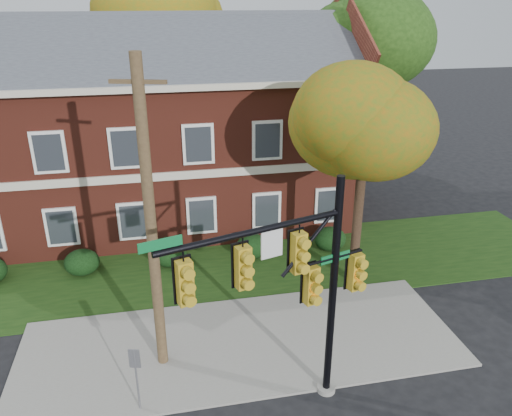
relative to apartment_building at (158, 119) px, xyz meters
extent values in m
plane|color=black|center=(2.00, -11.95, -4.99)|extent=(120.00, 120.00, 0.00)
cube|color=gray|center=(2.00, -10.95, -4.95)|extent=(14.00, 5.00, 0.08)
cube|color=#193811|center=(2.00, -5.95, -4.97)|extent=(30.00, 6.00, 0.04)
cube|color=maroon|center=(0.00, 0.05, -1.49)|extent=(18.00, 8.00, 7.00)
cube|color=beige|center=(0.00, 0.05, 2.13)|extent=(18.80, 8.80, 0.24)
cube|color=beige|center=(0.00, -3.98, -1.49)|extent=(18.00, 0.12, 0.35)
ellipsoid|color=black|center=(-3.50, -5.25, -4.46)|extent=(1.40, 1.26, 1.05)
ellipsoid|color=black|center=(0.00, -5.25, -4.46)|extent=(1.40, 1.26, 1.05)
ellipsoid|color=black|center=(3.50, -5.25, -4.46)|extent=(1.40, 1.26, 1.05)
ellipsoid|color=black|center=(7.00, -5.25, -4.46)|extent=(1.40, 1.26, 1.05)
cylinder|color=black|center=(7.00, -7.95, -2.11)|extent=(0.36, 0.36, 5.76)
ellipsoid|color=#A75B0E|center=(7.00, -7.95, 1.49)|extent=(4.25, 4.25, 3.60)
ellipsoid|color=#A75B0E|center=(7.62, -8.33, 2.09)|extent=(3.50, 3.50, 3.00)
cylinder|color=black|center=(11.00, 1.05, -1.47)|extent=(0.36, 0.36, 7.04)
ellipsoid|color=#1B3A10|center=(11.00, 1.05, 2.93)|extent=(5.95, 5.95, 5.04)
ellipsoid|color=#1B3A10|center=(11.88, 0.52, 3.53)|extent=(4.90, 4.90, 4.20)
cylinder|color=black|center=(1.00, 8.05, -1.15)|extent=(0.36, 0.36, 7.68)
ellipsoid|color=#A76C0E|center=(1.00, 8.05, 3.65)|extent=(6.46, 6.46, 5.47)
ellipsoid|color=#A76C0E|center=(1.95, 7.48, 4.25)|extent=(5.32, 5.32, 4.56)
cylinder|color=gray|center=(4.02, -13.45, -4.91)|extent=(0.52, 0.52, 0.15)
cylinder|color=black|center=(4.02, -13.45, -1.73)|extent=(0.25, 0.25, 6.51)
cylinder|color=black|center=(1.79, -14.11, 0.59)|extent=(4.50, 1.46, 0.15)
cylinder|color=black|center=(4.02, -13.45, -0.66)|extent=(1.63, 0.55, 0.07)
cube|color=gold|center=(0.19, -14.59, -0.25)|extent=(0.47, 0.38, 1.08)
cube|color=gold|center=(1.52, -14.19, -0.25)|extent=(0.47, 0.38, 1.08)
cube|color=gold|center=(2.95, -13.77, -0.25)|extent=(0.47, 0.38, 1.08)
cube|color=silver|center=(2.24, -13.98, 0.17)|extent=(0.55, 0.19, 0.70)
cube|color=#0E6C33|center=(-0.26, -14.72, 0.79)|extent=(0.90, 0.30, 0.22)
cube|color=gold|center=(3.35, -13.65, -1.27)|extent=(0.47, 0.38, 1.08)
cube|color=gold|center=(4.69, -13.26, -1.27)|extent=(0.47, 0.38, 1.08)
cube|color=#0E6C33|center=(4.02, -13.45, -0.66)|extent=(0.86, 0.29, 0.21)
cylinder|color=#4B3723|center=(-0.50, -11.32, -0.38)|extent=(0.38, 0.38, 9.21)
cube|color=#4B3723|center=(-0.50, -11.32, 3.51)|extent=(1.40, 0.51, 0.10)
cylinder|color=slate|center=(-1.18, -13.14, -3.97)|extent=(0.07, 0.07, 2.03)
cube|color=slate|center=(-1.18, -13.14, -3.23)|extent=(0.29, 0.11, 0.57)
camera|label=1|loc=(-0.17, -23.89, 5.41)|focal=35.00mm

